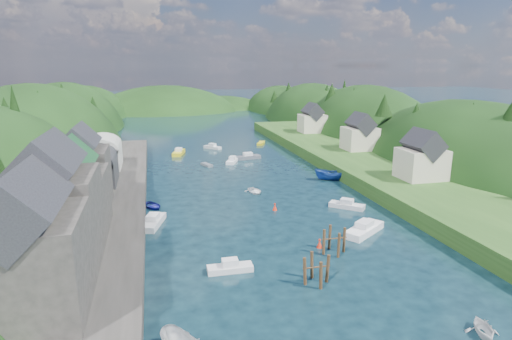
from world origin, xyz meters
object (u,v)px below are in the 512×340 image
object	(u,v)px
piling_cluster_far	(334,243)
channel_buoy_far	(275,207)
piling_cluster_near	(316,272)
channel_buoy_near	(320,244)

from	to	relation	value
piling_cluster_far	channel_buoy_far	world-z (taller)	piling_cluster_far
piling_cluster_far	channel_buoy_far	distance (m)	16.10
piling_cluster_near	piling_cluster_far	world-z (taller)	piling_cluster_far
piling_cluster_near	piling_cluster_far	size ratio (longest dim) A/B	0.99
channel_buoy_near	channel_buoy_far	bearing A→B (deg)	95.42
piling_cluster_near	channel_buoy_far	size ratio (longest dim) A/B	3.18
piling_cluster_near	channel_buoy_near	distance (m)	8.69
piling_cluster_near	channel_buoy_near	xyz separation A→B (m)	(3.56, 7.89, -0.70)
piling_cluster_far	channel_buoy_near	bearing A→B (deg)	121.02
channel_buoy_near	channel_buoy_far	xyz separation A→B (m)	(-1.35, 14.18, 0.00)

